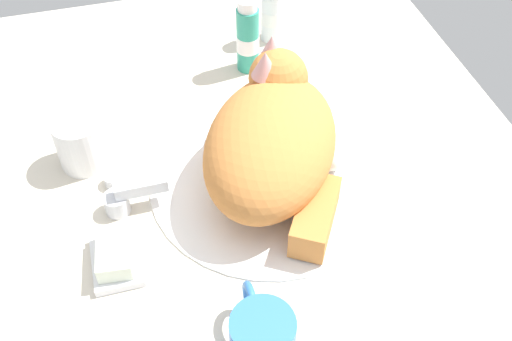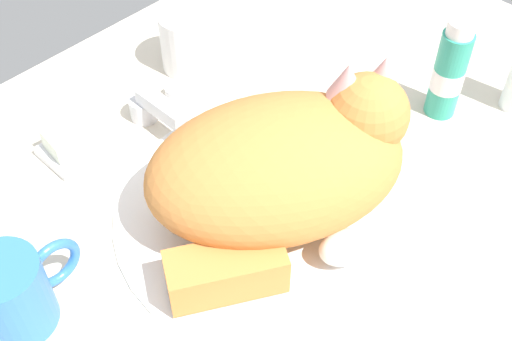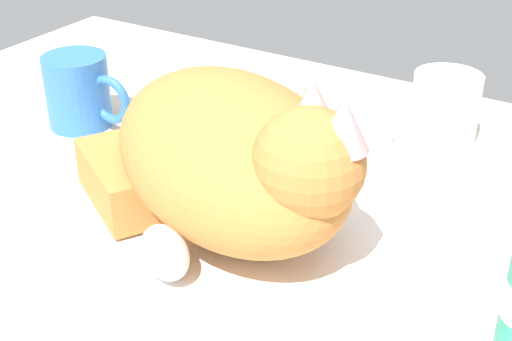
{
  "view_description": "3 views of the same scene",
  "coord_description": "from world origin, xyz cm",
  "px_view_note": "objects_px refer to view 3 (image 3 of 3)",
  "views": [
    {
      "loc": [
        -57.2,
        17.64,
        67.01
      ],
      "look_at": [
        -1.8,
        2.59,
        4.65
      ],
      "focal_mm": 42.38,
      "sensor_mm": 36.0,
      "label": 1
    },
    {
      "loc": [
        -34.66,
        -30.69,
        57.29
      ],
      "look_at": [
        0.12,
        2.93,
        4.57
      ],
      "focal_mm": 46.43,
      "sensor_mm": 36.0,
      "label": 2
    },
    {
      "loc": [
        30.77,
        -46.04,
        36.77
      ],
      "look_at": [
        1.03,
        2.61,
        4.73
      ],
      "focal_mm": 50.31,
      "sensor_mm": 36.0,
      "label": 3
    }
  ],
  "objects_px": {
    "faucet": "(334,120)",
    "soap_bar": "(275,93)",
    "coffee_mug": "(80,92)",
    "cat": "(234,157)",
    "rinse_cup": "(445,110)"
  },
  "relations": [
    {
      "from": "faucet",
      "to": "soap_bar",
      "type": "xyz_separation_m",
      "value": [
        -0.09,
        0.02,
        0.0
      ]
    },
    {
      "from": "faucet",
      "to": "coffee_mug",
      "type": "distance_m",
      "value": 0.29
    },
    {
      "from": "cat",
      "to": "rinse_cup",
      "type": "height_order",
      "value": "cat"
    },
    {
      "from": "cat",
      "to": "faucet",
      "type": "bearing_deg",
      "value": 92.09
    },
    {
      "from": "cat",
      "to": "coffee_mug",
      "type": "relative_size",
      "value": 2.89
    },
    {
      "from": "rinse_cup",
      "to": "soap_bar",
      "type": "distance_m",
      "value": 0.2
    },
    {
      "from": "faucet",
      "to": "coffee_mug",
      "type": "bearing_deg",
      "value": -154.65
    },
    {
      "from": "rinse_cup",
      "to": "soap_bar",
      "type": "height_order",
      "value": "rinse_cup"
    },
    {
      "from": "faucet",
      "to": "rinse_cup",
      "type": "relative_size",
      "value": 1.62
    },
    {
      "from": "faucet",
      "to": "coffee_mug",
      "type": "height_order",
      "value": "coffee_mug"
    },
    {
      "from": "cat",
      "to": "soap_bar",
      "type": "height_order",
      "value": "cat"
    },
    {
      "from": "soap_bar",
      "to": "faucet",
      "type": "bearing_deg",
      "value": -14.31
    },
    {
      "from": "coffee_mug",
      "to": "rinse_cup",
      "type": "distance_m",
      "value": 0.41
    },
    {
      "from": "coffee_mug",
      "to": "rinse_cup",
      "type": "height_order",
      "value": "coffee_mug"
    },
    {
      "from": "cat",
      "to": "rinse_cup",
      "type": "xyz_separation_m",
      "value": [
        0.1,
        0.27,
        -0.03
      ]
    }
  ]
}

